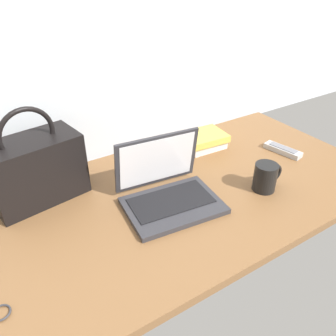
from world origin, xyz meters
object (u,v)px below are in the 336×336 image
at_px(coffee_mug, 266,177).
at_px(remote_control_near, 283,150).
at_px(laptop, 167,189).
at_px(book_stack, 204,140).
at_px(handbag, 35,168).

bearing_deg(coffee_mug, remote_control_near, 29.34).
relative_size(laptop, coffee_mug, 2.73).
distance_m(coffee_mug, book_stack, 0.37).
height_order(handbag, book_stack, handbag).
xyz_separation_m(laptop, handbag, (-0.36, 0.25, 0.07)).
bearing_deg(coffee_mug, laptop, 158.92).
distance_m(laptop, handbag, 0.44).
relative_size(coffee_mug, handbag, 0.37).
relative_size(remote_control_near, handbag, 0.50).
distance_m(remote_control_near, book_stack, 0.34).
bearing_deg(handbag, laptop, -35.23).
xyz_separation_m(coffee_mug, book_stack, (0.01, 0.37, -0.02)).
bearing_deg(laptop, remote_control_near, 2.01).
height_order(coffee_mug, handbag, handbag).
bearing_deg(book_stack, remote_control_near, -40.37).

